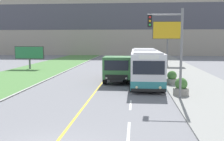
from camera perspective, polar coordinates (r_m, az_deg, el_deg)
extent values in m
cube|color=silver|center=(11.72, 3.66, -12.96)|extent=(0.12, 2.40, 0.01)
cube|color=silver|center=(16.12, 4.06, -7.45)|extent=(0.12, 2.40, 0.01)
cube|color=silver|center=(20.61, 4.28, -4.31)|extent=(0.12, 2.40, 0.01)
cube|color=silver|center=(25.14, 4.42, -2.31)|extent=(0.12, 2.40, 0.01)
cube|color=silver|center=(29.69, 4.52, -0.91)|extent=(0.12, 2.40, 0.01)
cube|color=silver|center=(34.26, 4.59, 0.11)|extent=(0.12, 2.40, 0.01)
cube|color=silver|center=(38.83, 4.65, 0.89)|extent=(0.12, 2.40, 0.01)
cube|color=#A89E8E|center=(69.42, 2.59, 11.03)|extent=(80.00, 8.00, 18.28)
cube|color=#4C4C56|center=(65.45, 2.44, 11.69)|extent=(80.00, 0.04, 6.40)
cube|color=silver|center=(21.48, 7.59, 0.37)|extent=(2.54, 5.70, 2.63)
cube|color=teal|center=(21.60, 7.55, -2.17)|extent=(2.56, 5.72, 0.70)
cube|color=black|center=(21.44, 7.60, 1.42)|extent=(2.57, 5.24, 0.92)
cube|color=gray|center=(21.37, 7.64, 3.98)|extent=(2.16, 5.13, 0.08)
cube|color=silver|center=(28.04, 7.00, 1.86)|extent=(2.54, 5.70, 2.63)
cube|color=teal|center=(28.14, 6.97, -0.09)|extent=(2.56, 5.72, 0.70)
cube|color=black|center=(28.01, 7.01, 2.67)|extent=(2.57, 5.24, 0.92)
cube|color=gray|center=(27.96, 7.04, 4.63)|extent=(2.16, 5.13, 0.08)
cube|color=#474747|center=(24.75, 7.25, 1.22)|extent=(2.34, 0.90, 2.42)
cube|color=black|center=(18.58, 7.99, 0.60)|extent=(2.24, 0.04, 0.96)
cube|color=black|center=(18.81, 7.92, -4.28)|extent=(2.49, 0.06, 0.20)
sphere|color=#F4EAB2|center=(18.74, 5.40, -3.66)|extent=(0.20, 0.20, 0.20)
sphere|color=#F4EAB2|center=(18.83, 10.44, -3.70)|extent=(0.20, 0.20, 0.20)
cube|color=white|center=(18.52, 8.03, 2.87)|extent=(1.40, 0.04, 0.28)
cylinder|color=black|center=(20.03, 4.28, -3.19)|extent=(0.28, 1.00, 1.00)
cylinder|color=black|center=(20.14, 11.18, -3.24)|extent=(0.28, 1.00, 1.00)
cylinder|color=black|center=(23.40, 4.40, -1.75)|extent=(0.28, 1.00, 1.00)
cylinder|color=black|center=(23.50, 10.29, -1.80)|extent=(0.28, 1.00, 1.00)
cylinder|color=black|center=(28.70, 4.52, -0.18)|extent=(0.28, 1.00, 1.00)
cylinder|color=black|center=(28.78, 9.33, -0.23)|extent=(0.28, 1.00, 1.00)
cube|color=black|center=(25.30, 1.45, -1.22)|extent=(1.08, 6.17, 0.20)
cube|color=#38753D|center=(23.36, 1.17, 0.72)|extent=(2.40, 2.50, 1.90)
cube|color=black|center=(22.07, 0.95, 1.11)|extent=(2.04, 0.04, 0.86)
cube|color=black|center=(22.18, 0.94, -1.51)|extent=(1.92, 0.06, 0.44)
sphere|color=silver|center=(22.25, -1.22, -1.66)|extent=(0.18, 0.18, 0.18)
sphere|color=silver|center=(22.14, 3.11, -1.72)|extent=(0.18, 0.18, 0.18)
cube|color=#994C19|center=(26.64, 1.63, -0.47)|extent=(2.28, 3.42, 0.12)
cube|color=#994C19|center=(26.66, -0.68, 0.76)|extent=(0.12, 3.42, 1.24)
cube|color=#994C19|center=(26.54, 3.97, 0.71)|extent=(0.12, 3.42, 1.24)
cube|color=#994C19|center=(24.94, 1.41, 0.34)|extent=(2.28, 0.12, 1.24)
cube|color=#994C19|center=(28.21, 1.84, 1.08)|extent=(2.28, 0.12, 1.24)
cube|color=#994C19|center=(24.87, 1.42, 2.04)|extent=(2.28, 0.12, 0.24)
cylinder|color=black|center=(23.33, -1.58, -1.71)|extent=(0.30, 1.04, 1.04)
cylinder|color=black|center=(23.18, 3.85, -1.78)|extent=(0.30, 1.04, 1.04)
cylinder|color=black|center=(26.91, -0.70, -0.58)|extent=(0.30, 1.04, 1.04)
cylinder|color=black|center=(26.78, 4.02, -0.63)|extent=(0.30, 1.04, 1.04)
cylinder|color=slate|center=(17.57, 14.83, 3.32)|extent=(0.16, 0.16, 5.94)
cylinder|color=slate|center=(17.46, 11.45, 11.82)|extent=(2.20, 0.10, 0.10)
cube|color=black|center=(17.35, 8.21, 10.60)|extent=(0.28, 0.24, 0.80)
sphere|color=red|center=(17.24, 8.25, 11.42)|extent=(0.14, 0.14, 0.14)
sphere|color=orange|center=(17.23, 8.24, 10.63)|extent=(0.14, 0.14, 0.14)
sphere|color=green|center=(17.21, 8.22, 9.83)|extent=(0.14, 0.14, 0.14)
cylinder|color=#59595B|center=(41.26, 11.93, 3.97)|extent=(0.24, 0.24, 4.10)
cube|color=#333333|center=(41.24, 12.05, 8.57)|extent=(4.58, 0.20, 2.69)
cube|color=gold|center=(41.13, 12.07, 8.58)|extent=(4.42, 0.02, 2.53)
cylinder|color=#59595B|center=(36.91, -17.46, 1.42)|extent=(0.24, 0.24, 1.45)
cube|color=#333333|center=(36.81, -17.54, 3.74)|extent=(3.98, 0.20, 1.70)
cube|color=#287547|center=(36.71, -17.61, 3.73)|extent=(3.82, 0.02, 1.54)
cylinder|color=gray|center=(19.10, 14.77, -4.42)|extent=(1.08, 1.08, 0.49)
sphere|color=#477A38|center=(19.01, 14.82, -2.82)|extent=(0.87, 0.87, 0.87)
cylinder|color=gray|center=(23.34, 12.88, -2.36)|extent=(1.03, 1.03, 0.49)
sphere|color=#477A38|center=(23.26, 12.92, -1.07)|extent=(0.83, 0.83, 0.83)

